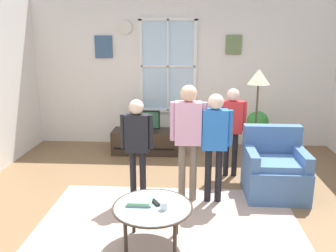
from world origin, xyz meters
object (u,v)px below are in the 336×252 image
object	(u,v)px
person_black_shirt	(137,139)
floor_lamp	(258,87)
person_red_shirt	(232,122)
person_blue_shirt	(215,136)
person_pink_shirt	(188,130)
armchair	(274,170)
remote_near_books	(155,202)
television	(145,120)
book_stack	(139,201)
potted_plant_by_window	(257,129)
tv_stand	(146,141)
coffee_table	(152,209)
cup	(164,206)

from	to	relation	value
person_black_shirt	floor_lamp	bearing A→B (deg)	33.22
person_red_shirt	person_blue_shirt	bearing A→B (deg)	-109.94
person_pink_shirt	person_black_shirt	distance (m)	0.63
armchair	remote_near_books	size ratio (longest dim) A/B	6.21
television	person_blue_shirt	size ratio (longest dim) A/B	0.37
television	person_black_shirt	distance (m)	1.88
person_pink_shirt	person_black_shirt	size ratio (longest dim) A/B	1.13
book_stack	potted_plant_by_window	distance (m)	3.35
tv_stand	coffee_table	world-z (taller)	coffee_table
floor_lamp	potted_plant_by_window	bearing A→B (deg)	76.99
coffee_table	person_blue_shirt	world-z (taller)	person_blue_shirt
armchair	book_stack	distance (m)	2.02
tv_stand	remote_near_books	xyz separation A→B (m)	(0.44, -2.76, 0.24)
person_pink_shirt	cup	bearing A→B (deg)	-101.39
person_red_shirt	potted_plant_by_window	xyz separation A→B (m)	(0.59, 1.09, -0.39)
tv_stand	armchair	xyz separation A→B (m)	(1.89, -1.54, 0.12)
person_pink_shirt	person_red_shirt	xyz separation A→B (m)	(0.63, 0.82, -0.10)
cup	potted_plant_by_window	size ratio (longest dim) A/B	0.11
coffee_table	remote_near_books	world-z (taller)	remote_near_books
armchair	book_stack	size ratio (longest dim) A/B	3.52
remote_near_books	potted_plant_by_window	distance (m)	3.27
television	person_blue_shirt	bearing A→B (deg)	-59.37
coffee_table	person_black_shirt	xyz separation A→B (m)	(-0.28, 0.96, 0.41)
person_red_shirt	cup	bearing A→B (deg)	-113.92
coffee_table	book_stack	bearing A→B (deg)	159.50
tv_stand	remote_near_books	world-z (taller)	remote_near_books
person_black_shirt	person_blue_shirt	world-z (taller)	person_blue_shirt
armchair	cup	bearing A→B (deg)	-135.39
armchair	person_red_shirt	size ratio (longest dim) A/B	0.66
television	cup	distance (m)	2.92
armchair	person_black_shirt	distance (m)	1.84
person_pink_shirt	remote_near_books	bearing A→B (deg)	-107.64
remote_near_books	armchair	bearing A→B (deg)	40.25
book_stack	remote_near_books	xyz separation A→B (m)	(0.16, 0.00, -0.01)
person_pink_shirt	person_blue_shirt	xyz separation A→B (m)	(0.32, -0.03, -0.06)
cup	person_red_shirt	distance (m)	2.12
person_black_shirt	television	bearing A→B (deg)	94.19
tv_stand	armchair	bearing A→B (deg)	-39.28
person_blue_shirt	armchair	bearing A→B (deg)	18.56
armchair	remote_near_books	xyz separation A→B (m)	(-1.44, -1.22, 0.12)
person_blue_shirt	tv_stand	bearing A→B (deg)	120.59
tv_stand	potted_plant_by_window	world-z (taller)	potted_plant_by_window
armchair	potted_plant_by_window	size ratio (longest dim) A/B	1.16
armchair	television	bearing A→B (deg)	140.77
book_stack	person_pink_shirt	world-z (taller)	person_pink_shirt
book_stack	tv_stand	bearing A→B (deg)	95.89
tv_stand	remote_near_books	size ratio (longest dim) A/B	8.30
person_black_shirt	person_blue_shirt	bearing A→B (deg)	2.78
armchair	person_black_shirt	xyz separation A→B (m)	(-1.75, -0.32, 0.49)
coffee_table	cup	size ratio (longest dim) A/B	9.83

